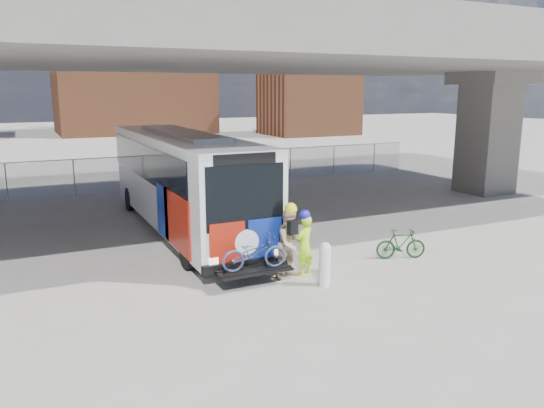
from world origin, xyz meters
TOP-DOWN VIEW (x-y plane):
  - ground at (0.00, 0.00)m, footprint 160.00×160.00m
  - bus at (-2.00, 3.37)m, footprint 2.67×12.92m
  - overpass at (0.00, 4.00)m, footprint 40.00×16.00m
  - chainlink_fence at (0.00, 12.00)m, footprint 30.00×0.06m
  - brick_buildings at (1.23, 48.23)m, footprint 54.00×22.00m
  - smokestack at (14.00, 55.00)m, footprint 2.20×2.20m
  - bollard at (-0.27, -3.93)m, footprint 0.31×0.31m
  - cyclist_hivis at (-0.35, -2.95)m, footprint 0.74×0.63m
  - cyclist_tan at (-0.79, -2.96)m, footprint 1.10×0.95m
  - bike_parked at (3.06, -2.95)m, footprint 1.61×0.96m

SIDE VIEW (x-z plane):
  - ground at x=0.00m, z-range 0.00..0.00m
  - bike_parked at x=3.06m, z-range 0.00..0.94m
  - bollard at x=-0.27m, z-range 0.04..1.25m
  - cyclist_hivis at x=-0.35m, z-range -0.04..1.86m
  - cyclist_tan at x=-0.79m, z-range -0.06..2.07m
  - chainlink_fence at x=0.00m, z-range -13.58..16.42m
  - bus at x=-2.00m, z-range 0.26..3.95m
  - brick_buildings at x=1.23m, z-range -0.58..11.42m
  - overpass at x=0.00m, z-range 2.57..10.52m
  - smokestack at x=14.00m, z-range 0.00..25.00m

